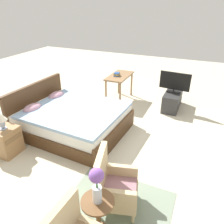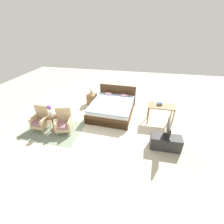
{
  "view_description": "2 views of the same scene",
  "coord_description": "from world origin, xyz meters",
  "px_view_note": "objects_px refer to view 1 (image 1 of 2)",
  "views": [
    {
      "loc": [
        -3.42,
        -1.51,
        2.66
      ],
      "look_at": [
        0.15,
        0.06,
        0.64
      ],
      "focal_mm": 35.0,
      "sensor_mm": 36.0,
      "label": 1
    },
    {
      "loc": [
        1.23,
        -4.74,
        3.53
      ],
      "look_at": [
        0.27,
        0.01,
        0.65
      ],
      "focal_mm": 24.0,
      "sensor_mm": 36.0,
      "label": 2
    }
  ],
  "objects_px": {
    "nightstand": "(7,141)",
    "vanity_desk": "(119,79)",
    "armchair_by_window_right": "(114,186)",
    "table_lamp": "(1,119)",
    "tv_flatscreen": "(175,82)",
    "flower_vase": "(97,182)",
    "book_stack": "(117,74)",
    "tv_stand": "(172,100)",
    "side_table": "(98,214)",
    "bed": "(72,119)"
  },
  "relations": [
    {
      "from": "tv_flatscreen",
      "to": "nightstand",
      "type": "bearing_deg",
      "value": 142.43
    },
    {
      "from": "nightstand",
      "to": "vanity_desk",
      "type": "xyz_separation_m",
      "value": [
        3.2,
        -1.01,
        0.37
      ]
    },
    {
      "from": "bed",
      "to": "flower_vase",
      "type": "bearing_deg",
      "value": -139.76
    },
    {
      "from": "tv_stand",
      "to": "side_table",
      "type": "bearing_deg",
      "value": 177.31
    },
    {
      "from": "tv_stand",
      "to": "bed",
      "type": "bearing_deg",
      "value": 138.7
    },
    {
      "from": "armchair_by_window_right",
      "to": "flower_vase",
      "type": "relative_size",
      "value": 1.93
    },
    {
      "from": "side_table",
      "to": "tv_stand",
      "type": "relative_size",
      "value": 0.61
    },
    {
      "from": "tv_flatscreen",
      "to": "armchair_by_window_right",
      "type": "bearing_deg",
      "value": 177.08
    },
    {
      "from": "bed",
      "to": "tv_stand",
      "type": "relative_size",
      "value": 2.37
    },
    {
      "from": "table_lamp",
      "to": "vanity_desk",
      "type": "height_order",
      "value": "table_lamp"
    },
    {
      "from": "side_table",
      "to": "flower_vase",
      "type": "distance_m",
      "value": 0.51
    },
    {
      "from": "side_table",
      "to": "nightstand",
      "type": "distance_m",
      "value": 2.47
    },
    {
      "from": "tv_flatscreen",
      "to": "book_stack",
      "type": "relative_size",
      "value": 3.84
    },
    {
      "from": "flower_vase",
      "to": "book_stack",
      "type": "distance_m",
      "value": 4.14
    },
    {
      "from": "armchair_by_window_right",
      "to": "side_table",
      "type": "xyz_separation_m",
      "value": [
        -0.46,
        0.01,
        -0.02
      ]
    },
    {
      "from": "armchair_by_window_right",
      "to": "tv_stand",
      "type": "xyz_separation_m",
      "value": [
        3.6,
        -0.18,
        -0.15
      ]
    },
    {
      "from": "tv_stand",
      "to": "tv_flatscreen",
      "type": "xyz_separation_m",
      "value": [
        0.0,
        -0.0,
        0.51
      ]
    },
    {
      "from": "bed",
      "to": "tv_flatscreen",
      "type": "height_order",
      "value": "tv_flatscreen"
    },
    {
      "from": "book_stack",
      "to": "tv_stand",
      "type": "bearing_deg",
      "value": -84.19
    },
    {
      "from": "side_table",
      "to": "flower_vase",
      "type": "relative_size",
      "value": 1.22
    },
    {
      "from": "flower_vase",
      "to": "book_stack",
      "type": "height_order",
      "value": "flower_vase"
    },
    {
      "from": "side_table",
      "to": "vanity_desk",
      "type": "bearing_deg",
      "value": 18.48
    },
    {
      "from": "table_lamp",
      "to": "tv_flatscreen",
      "type": "relative_size",
      "value": 0.42
    },
    {
      "from": "side_table",
      "to": "flower_vase",
      "type": "height_order",
      "value": "flower_vase"
    },
    {
      "from": "armchair_by_window_right",
      "to": "bed",
      "type": "bearing_deg",
      "value": 48.07
    },
    {
      "from": "flower_vase",
      "to": "nightstand",
      "type": "height_order",
      "value": "flower_vase"
    },
    {
      "from": "side_table",
      "to": "nightstand",
      "type": "bearing_deg",
      "value": 71.63
    },
    {
      "from": "tv_flatscreen",
      "to": "tv_stand",
      "type": "bearing_deg",
      "value": 174.98
    },
    {
      "from": "vanity_desk",
      "to": "book_stack",
      "type": "distance_m",
      "value": 0.18
    },
    {
      "from": "bed",
      "to": "book_stack",
      "type": "bearing_deg",
      "value": -8.06
    },
    {
      "from": "book_stack",
      "to": "tv_flatscreen",
      "type": "bearing_deg",
      "value": -84.11
    },
    {
      "from": "armchair_by_window_right",
      "to": "book_stack",
      "type": "relative_size",
      "value": 4.47
    },
    {
      "from": "tv_flatscreen",
      "to": "book_stack",
      "type": "bearing_deg",
      "value": 95.89
    },
    {
      "from": "flower_vase",
      "to": "armchair_by_window_right",
      "type": "bearing_deg",
      "value": -0.93
    },
    {
      "from": "bed",
      "to": "side_table",
      "type": "relative_size",
      "value": 3.9
    },
    {
      "from": "armchair_by_window_right",
      "to": "flower_vase",
      "type": "height_order",
      "value": "flower_vase"
    },
    {
      "from": "flower_vase",
      "to": "tv_stand",
      "type": "xyz_separation_m",
      "value": [
        4.07,
        -0.19,
        -0.65
      ]
    },
    {
      "from": "nightstand",
      "to": "book_stack",
      "type": "height_order",
      "value": "book_stack"
    },
    {
      "from": "tv_stand",
      "to": "nightstand",
      "type": "bearing_deg",
      "value": 142.41
    },
    {
      "from": "table_lamp",
      "to": "vanity_desk",
      "type": "distance_m",
      "value": 3.36
    },
    {
      "from": "flower_vase",
      "to": "table_lamp",
      "type": "height_order",
      "value": "flower_vase"
    },
    {
      "from": "armchair_by_window_right",
      "to": "table_lamp",
      "type": "height_order",
      "value": "armchair_by_window_right"
    },
    {
      "from": "side_table",
      "to": "tv_stand",
      "type": "bearing_deg",
      "value": -2.69
    },
    {
      "from": "tv_stand",
      "to": "armchair_by_window_right",
      "type": "bearing_deg",
      "value": 177.08
    },
    {
      "from": "nightstand",
      "to": "tv_stand",
      "type": "bearing_deg",
      "value": -37.59
    },
    {
      "from": "table_lamp",
      "to": "tv_flatscreen",
      "type": "distance_m",
      "value": 4.15
    },
    {
      "from": "armchair_by_window_right",
      "to": "vanity_desk",
      "type": "bearing_deg",
      "value": 20.83
    },
    {
      "from": "side_table",
      "to": "tv_flatscreen",
      "type": "relative_size",
      "value": 0.74
    },
    {
      "from": "armchair_by_window_right",
      "to": "table_lamp",
      "type": "distance_m",
      "value": 2.4
    },
    {
      "from": "tv_stand",
      "to": "book_stack",
      "type": "bearing_deg",
      "value": 95.81
    }
  ]
}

